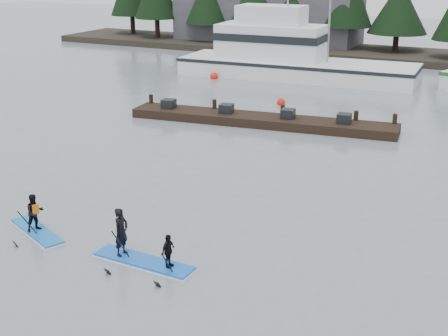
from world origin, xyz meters
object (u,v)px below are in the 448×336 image
at_px(floating_dock, 261,120).
at_px(paddleboard_duo, 140,247).
at_px(fishing_boat_large, 290,67).
at_px(paddleboard_solo, 36,219).

distance_m(floating_dock, paddleboard_duo, 16.66).
bearing_deg(floating_dock, fishing_boat_large, 97.50).
height_order(floating_dock, paddleboard_duo, paddleboard_duo).
bearing_deg(paddleboard_solo, floating_dock, 109.46).
distance_m(floating_dock, paddleboard_solo, 16.20).
bearing_deg(fishing_boat_large, paddleboard_solo, -88.62).
distance_m(fishing_boat_large, paddleboard_solo, 29.90).
height_order(fishing_boat_large, paddleboard_duo, fishing_boat_large).
height_order(paddleboard_solo, paddleboard_duo, paddleboard_duo).
xyz_separation_m(floating_dock, paddleboard_duo, (3.00, -16.39, 0.26)).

